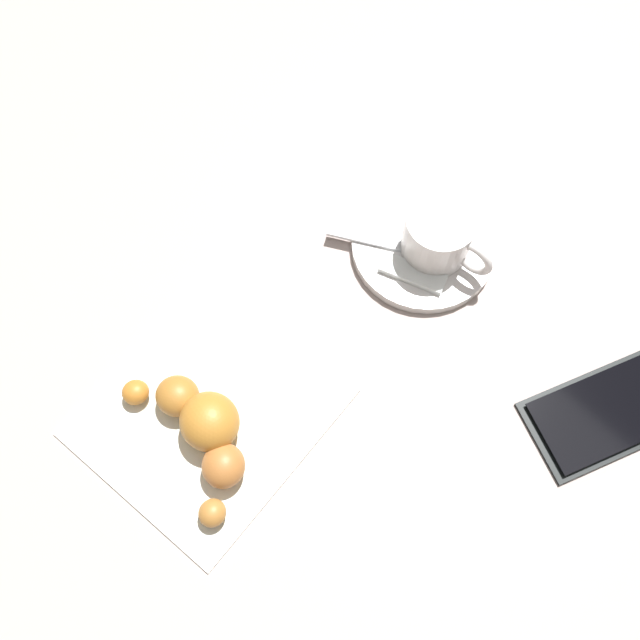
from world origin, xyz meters
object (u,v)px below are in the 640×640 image
object	(u,v)px
saucer	(423,246)
cell_phone	(616,409)
espresso_cup	(439,236)
napkin	(207,410)
croissant	(202,428)
sugar_packet	(413,273)
teaspoon	(417,250)

from	to	relation	value
saucer	cell_phone	distance (m)	0.21
saucer	cell_phone	bearing A→B (deg)	-89.98
espresso_cup	napkin	size ratio (longest dim) A/B	0.46
espresso_cup	croissant	bearing A→B (deg)	175.39
espresso_cup	sugar_packet	xyz separation A→B (m)	(-0.03, -0.00, -0.02)
teaspoon	sugar_packet	distance (m)	0.02
croissant	napkin	bearing A→B (deg)	45.17
croissant	cell_phone	xyz separation A→B (m)	(0.25, -0.22, -0.02)
espresso_cup	sugar_packet	world-z (taller)	espresso_cup
napkin	cell_phone	distance (m)	0.34
croissant	cell_phone	distance (m)	0.34
espresso_cup	teaspoon	world-z (taller)	espresso_cup
espresso_cup	napkin	bearing A→B (deg)	171.93
saucer	croissant	xyz separation A→B (m)	(-0.25, 0.01, 0.01)
teaspoon	cell_phone	bearing A→B (deg)	-87.01
teaspoon	napkin	world-z (taller)	teaspoon
saucer	croissant	bearing A→B (deg)	177.90
saucer	espresso_cup	bearing A→B (deg)	-78.02
napkin	saucer	bearing A→B (deg)	-5.47
napkin	croissant	bearing A→B (deg)	-134.83
napkin	cell_phone	size ratio (longest dim) A/B	1.14
espresso_cup	napkin	distance (m)	0.25
teaspoon	sugar_packet	bearing A→B (deg)	-146.15
espresso_cup	teaspoon	bearing A→B (deg)	142.14
teaspoon	croissant	size ratio (longest dim) A/B	0.77
sugar_packet	napkin	distance (m)	0.21
cell_phone	sugar_packet	bearing A→B (deg)	98.79
croissant	espresso_cup	bearing A→B (deg)	-4.61
napkin	sugar_packet	bearing A→B (deg)	-10.07
teaspoon	croissant	distance (m)	0.24
saucer	sugar_packet	xyz separation A→B (m)	(-0.03, -0.01, 0.01)
sugar_packet	croissant	distance (m)	0.22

